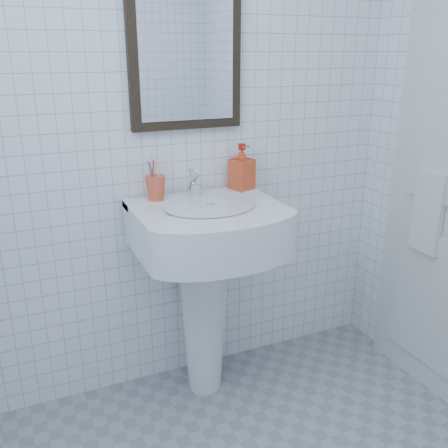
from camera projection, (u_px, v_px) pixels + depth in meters
name	position (u px, v px, depth m)	size (l,w,h in m)	color
wall_back	(171.00, 127.00, 2.19)	(2.20, 0.02, 2.50)	white
washbasin	(205.00, 268.00, 2.24)	(0.62, 0.46, 0.96)	white
faucet	(195.00, 184.00, 2.21)	(0.06, 0.12, 0.14)	silver
toothbrush_cup	(156.00, 188.00, 2.16)	(0.09, 0.09, 0.11)	#E05031
soap_dispenser	(242.00, 167.00, 2.31)	(0.09, 0.10, 0.21)	red
wall_mirror	(186.00, 55.00, 2.10)	(0.50, 0.04, 0.62)	black
towel_ring	(437.00, 173.00, 2.22)	(0.18, 0.18, 0.01)	silver
hand_towel	(428.00, 212.00, 2.27)	(0.03, 0.16, 0.38)	beige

